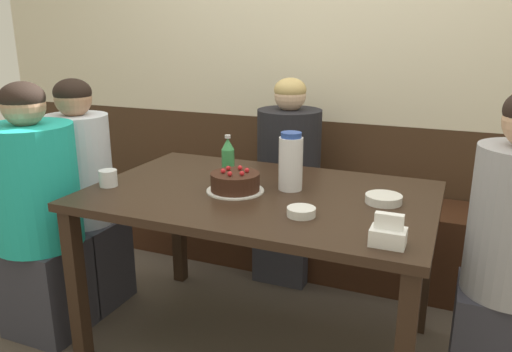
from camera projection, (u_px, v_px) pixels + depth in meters
name	position (u px, v px, depth m)	size (l,w,h in m)	color
ground_plane	(260.00, 344.00, 2.28)	(12.00, 12.00, 0.00)	#4C4238
back_wall	(330.00, 54.00, 2.86)	(4.80, 0.04, 2.50)	#3D2819
bench_seat	(313.00, 231.00, 2.95)	(2.56, 0.38, 0.48)	#381E11
dining_table	(260.00, 211.00, 2.10)	(1.42, 0.91, 0.74)	black
birthday_cake	(235.00, 182.00, 2.07)	(0.24, 0.24, 0.10)	white
water_pitcher	(291.00, 162.00, 2.07)	(0.10, 0.10, 0.24)	white
soju_bottle	(228.00, 158.00, 2.24)	(0.06, 0.06, 0.20)	#388E4C
napkin_holder	(388.00, 234.00, 1.55)	(0.11, 0.08, 0.11)	white
bowl_soup_white	(384.00, 199.00, 1.94)	(0.14, 0.14, 0.03)	white
bowl_rice_small	(301.00, 212.00, 1.80)	(0.11, 0.11, 0.03)	white
glass_water_tall	(108.00, 178.00, 2.14)	(0.08, 0.08, 0.07)	silver
person_teal_shirt	(512.00, 260.00, 1.81)	(0.34, 0.33, 1.20)	#33333D
person_pale_blue_shirt	(288.00, 184.00, 2.80)	(0.35, 0.35, 1.14)	#33333D
person_grey_tee	(84.00, 205.00, 2.51)	(0.34, 0.31, 1.17)	#33333D
person_dark_striped	(38.00, 215.00, 2.24)	(0.38, 0.38, 1.18)	#33333D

